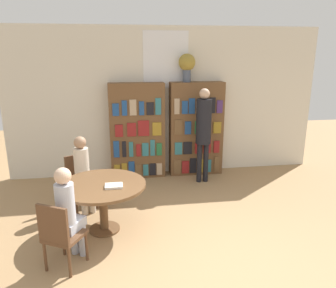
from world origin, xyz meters
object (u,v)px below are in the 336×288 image
object	(u,v)px
reading_table	(102,191)
chair_left_side	(80,179)
seated_reader_right	(68,210)
bookshelf_left	(137,131)
chair_near_camera	(60,233)
flower_vase	(187,64)
bookshelf_right	(196,129)
seated_reader_left	(83,170)
librarian_standing	(204,126)

from	to	relation	value
reading_table	chair_left_side	size ratio (longest dim) A/B	1.41
chair_left_side	seated_reader_right	bearing A→B (deg)	66.14
bookshelf_left	chair_near_camera	bearing A→B (deg)	-110.27
flower_vase	seated_reader_right	world-z (taller)	flower_vase
bookshelf_left	bookshelf_right	bearing A→B (deg)	-0.01
reading_table	seated_reader_left	size ratio (longest dim) A/B	0.99
chair_left_side	seated_reader_left	xyz separation A→B (m)	(0.08, -0.17, 0.21)
reading_table	chair_near_camera	size ratio (longest dim) A/B	1.41
bookshelf_left	chair_near_camera	size ratio (longest dim) A/B	2.21
chair_near_camera	seated_reader_left	size ratio (longest dim) A/B	0.71
flower_vase	librarian_standing	size ratio (longest dim) A/B	0.30
reading_table	seated_reader_left	world-z (taller)	seated_reader_left
chair_left_side	seated_reader_left	size ratio (longest dim) A/B	0.71
bookshelf_right	chair_left_side	xyz separation A→B (m)	(-2.25, -1.25, -0.48)
bookshelf_right	chair_left_side	bearing A→B (deg)	-151.03
flower_vase	chair_near_camera	size ratio (longest dim) A/B	0.63
chair_left_side	seated_reader_left	distance (m)	0.28
chair_near_camera	chair_left_side	xyz separation A→B (m)	(0.05, 1.69, 0.00)
bookshelf_left	reading_table	world-z (taller)	bookshelf_left
chair_near_camera	seated_reader_right	world-z (taller)	seated_reader_right
bookshelf_right	flower_vase	xyz separation A→B (m)	(-0.21, 0.00, 1.31)
seated_reader_right	librarian_standing	bearing A→B (deg)	74.21
bookshelf_right	seated_reader_right	xyz separation A→B (m)	(-2.21, -2.78, -0.27)
bookshelf_left	seated_reader_right	bearing A→B (deg)	-109.74
reading_table	chair_left_side	world-z (taller)	chair_left_side
chair_near_camera	seated_reader_left	distance (m)	1.55
bookshelf_left	bookshelf_right	world-z (taller)	same
flower_vase	chair_left_side	xyz separation A→B (m)	(-2.04, -1.25, -1.79)
chair_near_camera	chair_left_side	world-z (taller)	same
chair_near_camera	flower_vase	bearing A→B (deg)	83.39
bookshelf_right	chair_left_side	world-z (taller)	bookshelf_right
bookshelf_right	chair_left_side	size ratio (longest dim) A/B	2.21
bookshelf_right	bookshelf_left	bearing A→B (deg)	179.99
chair_near_camera	seated_reader_right	distance (m)	0.28
flower_vase	reading_table	distance (m)	3.14
chair_near_camera	librarian_standing	bearing A→B (deg)	75.07
bookshelf_left	reading_table	size ratio (longest dim) A/B	1.57
flower_vase	chair_left_side	size ratio (longest dim) A/B	0.63
seated_reader_right	librarian_standing	xyz separation A→B (m)	(2.24, 2.28, 0.44)
bookshelf_right	reading_table	bearing A→B (deg)	-131.20
bookshelf_right	seated_reader_right	bearing A→B (deg)	-128.52
bookshelf_right	librarian_standing	bearing A→B (deg)	-87.05
chair_near_camera	seated_reader_right	xyz separation A→B (m)	(0.09, 0.16, 0.21)
chair_near_camera	reading_table	bearing A→B (deg)	90.00
reading_table	seated_reader_right	size ratio (longest dim) A/B	0.99
chair_near_camera	librarian_standing	distance (m)	3.43
bookshelf_left	seated_reader_left	xyz separation A→B (m)	(-0.96, -1.41, -0.27)
flower_vase	seated_reader_left	size ratio (longest dim) A/B	0.44
chair_left_side	seated_reader_left	bearing A→B (deg)	90.00
reading_table	librarian_standing	world-z (taller)	librarian_standing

